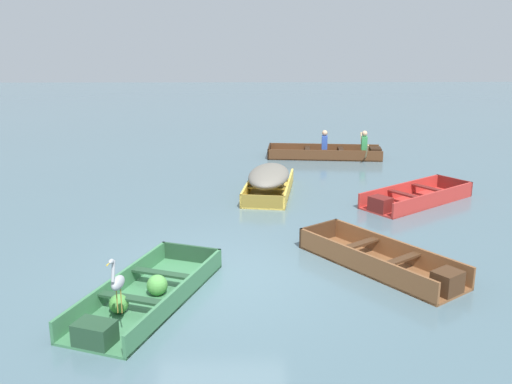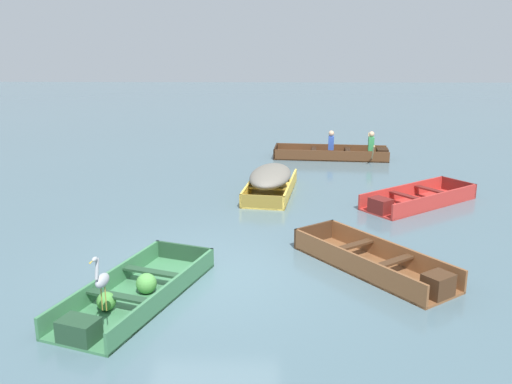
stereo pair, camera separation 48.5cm
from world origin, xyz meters
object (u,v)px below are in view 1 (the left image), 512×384
skiff_yellow_far_moored (269,178)px  rowboat_dark_varnish_with_crew (331,152)px  skiff_red_near_moored (413,198)px  heron_on_dinghy (117,282)px  skiff_wooden_brown_mid_moored (385,262)px  dinghy_green_foreground (143,297)px

skiff_yellow_far_moored → rowboat_dark_varnish_with_crew: rowboat_dark_varnish_with_crew is taller
skiff_red_near_moored → heron_on_dinghy: bearing=-132.6°
heron_on_dinghy → skiff_wooden_brown_mid_moored: bearing=28.5°
dinghy_green_foreground → skiff_red_near_moored: size_ratio=1.09×
rowboat_dark_varnish_with_crew → heron_on_dinghy: size_ratio=4.55×
dinghy_green_foreground → skiff_wooden_brown_mid_moored: (4.00, 1.25, 0.01)m
dinghy_green_foreground → skiff_wooden_brown_mid_moored: bearing=17.4°
skiff_wooden_brown_mid_moored → heron_on_dinghy: bearing=-151.5°
dinghy_green_foreground → rowboat_dark_varnish_with_crew: size_ratio=0.88×
skiff_yellow_far_moored → rowboat_dark_varnish_with_crew: bearing=62.9°
rowboat_dark_varnish_with_crew → skiff_red_near_moored: bearing=-77.1°
skiff_red_near_moored → skiff_yellow_far_moored: 3.62m
skiff_wooden_brown_mid_moored → rowboat_dark_varnish_with_crew: size_ratio=0.81×
skiff_wooden_brown_mid_moored → skiff_yellow_far_moored: size_ratio=1.04×
dinghy_green_foreground → skiff_red_near_moored: (5.63, 5.28, 0.00)m
dinghy_green_foreground → heron_on_dinghy: heron_on_dinghy is taller
dinghy_green_foreground → skiff_wooden_brown_mid_moored: skiff_wooden_brown_mid_moored is taller
dinghy_green_foreground → rowboat_dark_varnish_with_crew: (4.40, 10.66, 0.04)m
dinghy_green_foreground → skiff_yellow_far_moored: 6.63m
skiff_red_near_moored → rowboat_dark_varnish_with_crew: 5.52m
rowboat_dark_varnish_with_crew → dinghy_green_foreground: bearing=-112.4°
skiff_red_near_moored → rowboat_dark_varnish_with_crew: bearing=102.9°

